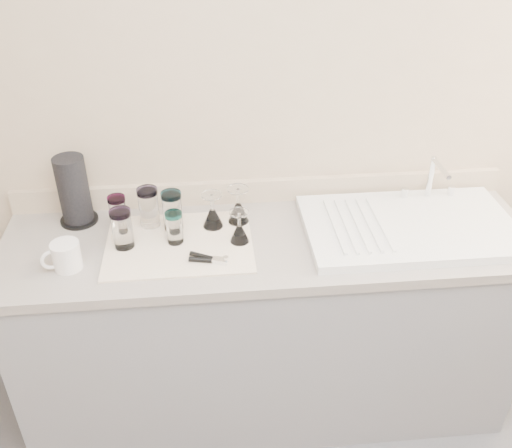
{
  "coord_description": "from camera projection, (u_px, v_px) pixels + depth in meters",
  "views": [
    {
      "loc": [
        -0.23,
        -0.6,
        2.13
      ],
      "look_at": [
        -0.06,
        1.15,
        1.0
      ],
      "focal_mm": 40.0,
      "sensor_mm": 36.0,
      "label": 1
    }
  ],
  "objects": [
    {
      "name": "room_envelope",
      "position": [
        373.0,
        327.0,
        0.83
      ],
      "size": [
        3.54,
        3.5,
        2.52
      ],
      "color": "#4A4A4E",
      "rests_on": "ground"
    },
    {
      "name": "counter_unit",
      "position": [
        269.0,
        325.0,
        2.44
      ],
      "size": [
        2.06,
        0.62,
        0.9
      ],
      "color": "slate",
      "rests_on": "ground"
    },
    {
      "name": "sink_unit",
      "position": [
        410.0,
        226.0,
        2.23
      ],
      "size": [
        0.82,
        0.5,
        0.22
      ],
      "color": "white",
      "rests_on": "counter_unit"
    },
    {
      "name": "dish_towel",
      "position": [
        179.0,
        244.0,
        2.15
      ],
      "size": [
        0.55,
        0.42,
        0.01
      ],
      "primitive_type": "cube",
      "color": "white",
      "rests_on": "counter_unit"
    },
    {
      "name": "tumbler_teal",
      "position": [
        118.0,
        212.0,
        2.21
      ],
      "size": [
        0.07,
        0.07,
        0.14
      ],
      "color": "white",
      "rests_on": "dish_towel"
    },
    {
      "name": "tumbler_cyan",
      "position": [
        149.0,
        207.0,
        2.21
      ],
      "size": [
        0.08,
        0.08,
        0.16
      ],
      "color": "white",
      "rests_on": "dish_towel"
    },
    {
      "name": "tumbler_purple",
      "position": [
        172.0,
        210.0,
        2.2
      ],
      "size": [
        0.08,
        0.08,
        0.16
      ],
      "color": "white",
      "rests_on": "dish_towel"
    },
    {
      "name": "tumbler_magenta",
      "position": [
        122.0,
        228.0,
        2.09
      ],
      "size": [
        0.08,
        0.08,
        0.16
      ],
      "color": "white",
      "rests_on": "dish_towel"
    },
    {
      "name": "tumbler_lavender",
      "position": [
        174.0,
        227.0,
        2.12
      ],
      "size": [
        0.06,
        0.06,
        0.13
      ],
      "color": "white",
      "rests_on": "dish_towel"
    },
    {
      "name": "goblet_back_left",
      "position": [
        213.0,
        215.0,
        2.22
      ],
      "size": [
        0.08,
        0.08,
        0.14
      ],
      "color": "white",
      "rests_on": "dish_towel"
    },
    {
      "name": "goblet_back_right",
      "position": [
        238.0,
        210.0,
        2.25
      ],
      "size": [
        0.08,
        0.08,
        0.15
      ],
      "color": "white",
      "rests_on": "dish_towel"
    },
    {
      "name": "goblet_front_right",
      "position": [
        239.0,
        231.0,
        2.14
      ],
      "size": [
        0.07,
        0.07,
        0.13
      ],
      "color": "white",
      "rests_on": "dish_towel"
    },
    {
      "name": "can_opener",
      "position": [
        209.0,
        259.0,
        2.05
      ],
      "size": [
        0.15,
        0.09,
        0.02
      ],
      "color": "silver",
      "rests_on": "dish_towel"
    },
    {
      "name": "white_mug",
      "position": [
        66.0,
        256.0,
        2.01
      ],
      "size": [
        0.15,
        0.13,
        0.1
      ],
      "color": "white",
      "rests_on": "counter_unit"
    },
    {
      "name": "paper_towel_roll",
      "position": [
        74.0,
        191.0,
        2.22
      ],
      "size": [
        0.15,
        0.15,
        0.28
      ],
      "color": "black",
      "rests_on": "counter_unit"
    }
  ]
}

